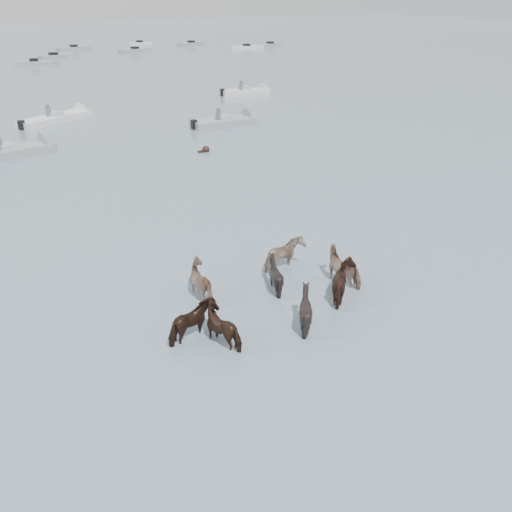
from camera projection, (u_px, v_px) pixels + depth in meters
ground at (264, 311)px, 15.39m from camera, size 400.00×400.00×0.00m
pony_herd at (276, 289)px, 15.68m from camera, size 7.10×4.34×1.29m
swimming_pony at (205, 150)px, 31.04m from camera, size 0.72×0.44×0.44m
motorboat_b at (22, 150)px, 30.50m from camera, size 5.48×2.35×1.92m
motorboat_c at (64, 117)px, 38.93m from camera, size 6.27×4.38×1.92m
motorboat_d at (233, 121)px, 37.54m from camera, size 5.19×1.78×1.92m
motorboat_e at (252, 92)px, 49.08m from camera, size 5.04×2.55×1.92m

